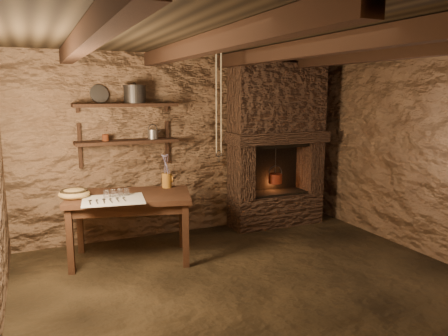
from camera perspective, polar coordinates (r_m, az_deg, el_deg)
name	(u,v)px	position (r m, az deg, el deg)	size (l,w,h in m)	color
floor	(256,288)	(4.48, 4.25, -15.32)	(4.50, 4.50, 0.00)	black
back_wall	(188,145)	(5.93, -4.74, 3.03)	(4.50, 0.04, 2.40)	brown
front_wall	(438,228)	(2.58, 26.17, -7.06)	(4.50, 0.04, 2.40)	brown
right_wall	(431,154)	(5.54, 25.43, 1.61)	(0.04, 4.00, 2.40)	brown
ceiling	(260,36)	(4.08, 4.70, 16.80)	(4.50, 4.00, 0.04)	black
beam_far_left	(86,38)	(3.61, -17.60, 15.85)	(0.14, 3.95, 0.16)	black
beam_mid_left	(208,44)	(3.86, -2.11, 15.88)	(0.14, 3.95, 0.16)	black
beam_mid_right	(306,49)	(4.33, 10.71, 15.07)	(0.14, 3.95, 0.16)	black
beam_far_right	(387,52)	(4.96, 20.57, 13.95)	(0.14, 3.95, 0.16)	black
shelf_lower	(127,142)	(5.54, -12.55, 3.39)	(1.25, 0.30, 0.04)	black
shelf_upper	(126,105)	(5.51, -12.72, 8.04)	(1.25, 0.30, 0.04)	black
hearth	(277,141)	(6.25, 6.88, 3.58)	(1.43, 0.51, 2.30)	#332219
work_table	(130,225)	(5.13, -12.13, -7.25)	(1.50, 1.09, 0.77)	black
linen_cloth	(113,200)	(4.80, -14.25, -4.05)	(0.64, 0.52, 0.01)	silver
pewter_cutlery_row	(114,199)	(4.78, -14.22, -3.99)	(0.54, 0.21, 0.01)	gray
drinking_glasses	(113,193)	(4.91, -14.29, -3.19)	(0.21, 0.06, 0.08)	white
stoneware_jug	(167,173)	(5.28, -7.48, -0.68)	(0.15, 0.15, 0.41)	#8D581B
wooden_bowl	(74,194)	(5.04, -18.99, -3.22)	(0.34, 0.34, 0.12)	olive
iron_stockpot	(135,95)	(5.53, -11.57, 9.34)	(0.27, 0.27, 0.20)	#292725
tin_pan	(99,94)	(5.56, -16.00, 9.29)	(0.23, 0.23, 0.03)	gray
small_kettle	(153,134)	(5.61, -9.27, 4.38)	(0.17, 0.13, 0.18)	gray
rusty_tin	(106,138)	(5.49, -15.21, 3.85)	(0.08, 0.08, 0.08)	#552211
red_pot	(275,178)	(6.27, 6.71, -1.28)	(0.22, 0.22, 0.54)	maroon
hanging_ropes	(219,101)	(5.02, -0.68, 8.68)	(0.08, 0.08, 1.20)	#CAB98E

